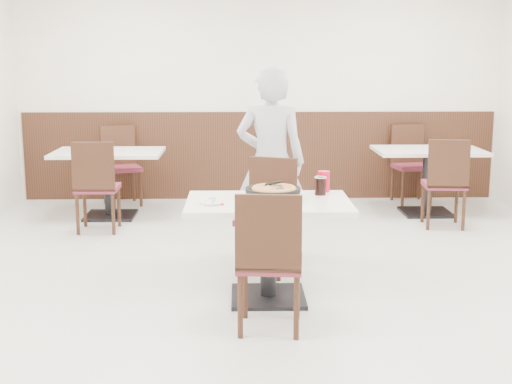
{
  "coord_description": "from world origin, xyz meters",
  "views": [
    {
      "loc": [
        -0.26,
        -5.42,
        1.8
      ],
      "look_at": [
        -0.13,
        -0.3,
        0.81
      ],
      "focal_mm": 50.0,
      "sensor_mm": 36.0,
      "label": 1
    }
  ],
  "objects_px": {
    "bg_table_right": "(427,182)",
    "bg_chair_right_far": "(412,165)",
    "main_table": "(268,250)",
    "bg_chair_right_near": "(444,182)",
    "pizza_pan": "(273,194)",
    "diner_person": "(271,162)",
    "pizza": "(274,191)",
    "red_cup": "(324,181)",
    "bg_chair_left_near": "(98,186)",
    "bg_table_left": "(109,184)",
    "chair_near": "(270,260)",
    "chair_far": "(265,217)",
    "bg_chair_left_far": "(122,166)",
    "side_plate": "(211,203)",
    "cola_glass": "(320,186)"
  },
  "relations": [
    {
      "from": "bg_table_right",
      "to": "bg_chair_left_near",
      "type": "bearing_deg",
      "value": -168.74
    },
    {
      "from": "main_table",
      "to": "bg_chair_left_near",
      "type": "bearing_deg",
      "value": 127.91
    },
    {
      "from": "red_cup",
      "to": "bg_chair_right_near",
      "type": "distance_m",
      "value": 2.44
    },
    {
      "from": "chair_far",
      "to": "bg_chair_right_far",
      "type": "xyz_separation_m",
      "value": [
        1.91,
        2.83,
        0.0
      ]
    },
    {
      "from": "main_table",
      "to": "chair_near",
      "type": "relative_size",
      "value": 1.26
    },
    {
      "from": "main_table",
      "to": "bg_chair_right_far",
      "type": "xyz_separation_m",
      "value": [
        1.91,
        3.49,
        0.1
      ]
    },
    {
      "from": "bg_table_right",
      "to": "bg_chair_right_far",
      "type": "distance_m",
      "value": 0.63
    },
    {
      "from": "pizza",
      "to": "bg_chair_right_far",
      "type": "relative_size",
      "value": 0.31
    },
    {
      "from": "main_table",
      "to": "bg_chair_left_near",
      "type": "height_order",
      "value": "bg_chair_left_near"
    },
    {
      "from": "red_cup",
      "to": "bg_table_right",
      "type": "bearing_deg",
      "value": 59.32
    },
    {
      "from": "bg_table_left",
      "to": "bg_table_right",
      "type": "xyz_separation_m",
      "value": [
        3.61,
        0.08,
        0.0
      ]
    },
    {
      "from": "main_table",
      "to": "pizza_pan",
      "type": "bearing_deg",
      "value": 50.05
    },
    {
      "from": "bg_chair_left_far",
      "to": "cola_glass",
      "type": "bearing_deg",
      "value": 100.63
    },
    {
      "from": "pizza_pan",
      "to": "bg_chair_right_near",
      "type": "xyz_separation_m",
      "value": [
        1.92,
        2.21,
        -0.32
      ]
    },
    {
      "from": "bg_table_left",
      "to": "bg_chair_left_far",
      "type": "bearing_deg",
      "value": 86.57
    },
    {
      "from": "pizza_pan",
      "to": "bg_chair_right_far",
      "type": "xyz_separation_m",
      "value": [
        1.88,
        3.45,
        -0.32
      ]
    },
    {
      "from": "main_table",
      "to": "chair_near",
      "type": "distance_m",
      "value": 0.6
    },
    {
      "from": "chair_near",
      "to": "bg_table_left",
      "type": "height_order",
      "value": "chair_near"
    },
    {
      "from": "bg_chair_left_near",
      "to": "bg_chair_right_far",
      "type": "relative_size",
      "value": 1.0
    },
    {
      "from": "pizza_pan",
      "to": "diner_person",
      "type": "height_order",
      "value": "diner_person"
    },
    {
      "from": "bg_table_left",
      "to": "side_plate",
      "type": "bearing_deg",
      "value": -66.54
    },
    {
      "from": "bg_chair_right_far",
      "to": "diner_person",
      "type": "bearing_deg",
      "value": 42.18
    },
    {
      "from": "chair_far",
      "to": "pizza",
      "type": "height_order",
      "value": "chair_far"
    },
    {
      "from": "chair_near",
      "to": "bg_table_right",
      "type": "distance_m",
      "value": 3.97
    },
    {
      "from": "pizza",
      "to": "bg_chair_left_near",
      "type": "relative_size",
      "value": 0.31
    },
    {
      "from": "cola_glass",
      "to": "bg_table_right",
      "type": "distance_m",
      "value": 3.09
    },
    {
      "from": "bg_chair_left_far",
      "to": "bg_chair_right_far",
      "type": "height_order",
      "value": "same"
    },
    {
      "from": "main_table",
      "to": "pizza",
      "type": "bearing_deg",
      "value": 51.0
    },
    {
      "from": "bg_table_left",
      "to": "bg_chair_right_far",
      "type": "height_order",
      "value": "bg_chair_right_far"
    },
    {
      "from": "pizza_pan",
      "to": "bg_chair_left_near",
      "type": "distance_m",
      "value": 2.73
    },
    {
      "from": "chair_near",
      "to": "bg_chair_left_near",
      "type": "height_order",
      "value": "same"
    },
    {
      "from": "pizza_pan",
      "to": "chair_far",
      "type": "bearing_deg",
      "value": 93.04
    },
    {
      "from": "chair_far",
      "to": "pizza",
      "type": "xyz_separation_m",
      "value": [
        0.04,
        -0.6,
        0.34
      ]
    },
    {
      "from": "pizza",
      "to": "bg_chair_left_far",
      "type": "relative_size",
      "value": 0.31
    },
    {
      "from": "main_table",
      "to": "bg_chair_right_near",
      "type": "distance_m",
      "value": 2.98
    },
    {
      "from": "chair_far",
      "to": "side_plate",
      "type": "bearing_deg",
      "value": 82.99
    },
    {
      "from": "chair_far",
      "to": "bg_chair_right_near",
      "type": "bearing_deg",
      "value": -118.92
    },
    {
      "from": "chair_near",
      "to": "pizza_pan",
      "type": "distance_m",
      "value": 0.71
    },
    {
      "from": "chair_far",
      "to": "bg_chair_left_far",
      "type": "distance_m",
      "value": 3.23
    },
    {
      "from": "chair_far",
      "to": "red_cup",
      "type": "relative_size",
      "value": 5.94
    },
    {
      "from": "pizza",
      "to": "bg_chair_left_near",
      "type": "distance_m",
      "value": 2.73
    },
    {
      "from": "red_cup",
      "to": "bg_chair_left_near",
      "type": "distance_m",
      "value": 2.8
    },
    {
      "from": "pizza",
      "to": "diner_person",
      "type": "bearing_deg",
      "value": 88.56
    },
    {
      "from": "cola_glass",
      "to": "bg_chair_left_far",
      "type": "relative_size",
      "value": 0.14
    },
    {
      "from": "pizza",
      "to": "bg_chair_right_near",
      "type": "height_order",
      "value": "bg_chair_right_near"
    },
    {
      "from": "side_plate",
      "to": "bg_table_left",
      "type": "xyz_separation_m",
      "value": [
        -1.25,
        2.89,
        -0.38
      ]
    },
    {
      "from": "main_table",
      "to": "bg_chair_left_far",
      "type": "xyz_separation_m",
      "value": [
        -1.63,
        3.44,
        0.1
      ]
    },
    {
      "from": "cola_glass",
      "to": "bg_table_left",
      "type": "xyz_separation_m",
      "value": [
        -2.07,
        2.57,
        -0.44
      ]
    },
    {
      "from": "pizza_pan",
      "to": "bg_chair_right_far",
      "type": "bearing_deg",
      "value": 61.45
    },
    {
      "from": "pizza",
      "to": "red_cup",
      "type": "distance_m",
      "value": 0.5
    }
  ]
}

